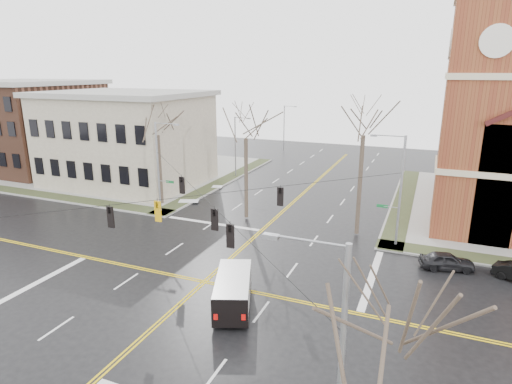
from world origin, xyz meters
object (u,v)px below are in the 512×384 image
at_px(streetlight_north_a, 236,144).
at_px(streetlight_north_b, 285,127).
at_px(parked_car_a, 447,261).
at_px(tree_nw_far, 158,131).
at_px(signal_pole_ne, 399,188).
at_px(tree_nw_near, 246,133).
at_px(signal_pole_nw, 159,165).
at_px(tree_ne, 364,128).
at_px(signal_pole_se, 335,366).
at_px(cargo_van, 233,288).
at_px(tree_se, 389,380).

bearing_deg(streetlight_north_a, streetlight_north_b, 90.00).
relative_size(parked_car_a, tree_nw_far, 0.34).
relative_size(signal_pole_ne, tree_nw_near, 0.78).
xyz_separation_m(signal_pole_ne, signal_pole_nw, (-22.64, 0.00, 0.00)).
xyz_separation_m(tree_nw_far, tree_ne, (20.98, -0.98, 1.40)).
bearing_deg(parked_car_a, tree_nw_far, 66.39).
height_order(signal_pole_ne, signal_pole_se, same).
xyz_separation_m(cargo_van, tree_nw_near, (-5.75, 15.00, 7.17)).
distance_m(signal_pole_nw, parked_car_a, 27.14).
distance_m(streetlight_north_a, tree_nw_far, 14.83).
distance_m(signal_pole_se, tree_ne, 24.88).
height_order(signal_pole_se, cargo_van, signal_pole_se).
bearing_deg(tree_se, cargo_van, 129.67).
height_order(cargo_van, tree_ne, tree_ne).
relative_size(cargo_van, tree_nw_near, 0.49).
xyz_separation_m(tree_ne, tree_se, (4.94, -26.68, -2.55)).
xyz_separation_m(tree_nw_near, tree_se, (15.64, -26.92, -1.55)).
distance_m(signal_pole_se, tree_nw_near, 28.40).
bearing_deg(signal_pole_se, cargo_van, 130.65).
bearing_deg(tree_nw_near, signal_pole_ne, -6.22).
height_order(streetlight_north_a, tree_se, tree_se).
bearing_deg(streetlight_north_a, tree_nw_far, -98.93).
relative_size(signal_pole_ne, parked_car_a, 2.39).
xyz_separation_m(signal_pole_nw, tree_nw_near, (8.72, 1.52, 3.41)).
distance_m(signal_pole_ne, parked_car_a, 6.60).
bearing_deg(signal_pole_se, streetlight_north_a, 119.09).
bearing_deg(signal_pole_se, tree_nw_near, 119.59).
height_order(signal_pole_nw, signal_pole_se, same).
bearing_deg(signal_pole_ne, streetlight_north_a, 143.10).
distance_m(signal_pole_nw, cargo_van, 20.13).
relative_size(signal_pole_ne, signal_pole_se, 1.00).
relative_size(signal_pole_ne, streetlight_north_a, 1.12).
distance_m(streetlight_north_a, parked_car_a, 32.70).
height_order(signal_pole_nw, tree_nw_far, tree_nw_far).
height_order(signal_pole_nw, streetlight_north_a, signal_pole_nw).
distance_m(signal_pole_se, tree_nw_far, 35.12).
bearing_deg(signal_pole_ne, tree_nw_far, 174.67).
relative_size(signal_pole_se, tree_nw_far, 0.82).
relative_size(streetlight_north_b, tree_nw_near, 0.69).
xyz_separation_m(signal_pole_nw, tree_nw_far, (-1.57, 2.26, 3.01)).
xyz_separation_m(parked_car_a, tree_se, (-2.26, -22.38, 6.16)).
relative_size(streetlight_north_b, tree_ne, 0.62).
height_order(signal_pole_se, tree_se, tree_se).
height_order(streetlight_north_b, tree_nw_near, tree_nw_near).
height_order(signal_pole_ne, tree_ne, tree_ne).
relative_size(signal_pole_nw, signal_pole_se, 1.00).
distance_m(signal_pole_ne, signal_pole_nw, 22.64).
height_order(signal_pole_ne, signal_pole_nw, same).
distance_m(streetlight_north_a, tree_se, 48.20).
xyz_separation_m(signal_pole_se, tree_ne, (-3.23, 24.28, 4.41)).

